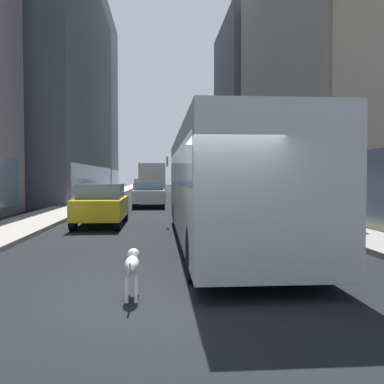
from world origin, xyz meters
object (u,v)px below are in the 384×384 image
at_px(transit_bus, 223,181).
at_px(dalmatian_dog, 132,265).
at_px(box_truck, 153,179).
at_px(car_silver_sedan, 149,194).
at_px(car_yellow_taxi, 102,204).
at_px(pedestrian_in_coat, 350,204).
at_px(car_white_van, 141,185).

height_order(transit_bus, dalmatian_dog, transit_bus).
bearing_deg(box_truck, car_silver_sedan, -90.00).
xyz_separation_m(car_silver_sedan, car_yellow_taxi, (-1.60, -10.17, -0.00)).
bearing_deg(pedestrian_in_coat, car_yellow_taxi, 159.98).
bearing_deg(dalmatian_dog, box_truck, 90.35).
bearing_deg(car_yellow_taxi, dalmatian_dog, -79.66).
bearing_deg(pedestrian_in_coat, dalmatian_dog, -134.56).
relative_size(transit_bus, dalmatian_dog, 11.98).
distance_m(transit_bus, pedestrian_in_coat, 4.84).
xyz_separation_m(dalmatian_dog, pedestrian_in_coat, (6.68, 6.79, 0.50)).
height_order(transit_bus, pedestrian_in_coat, transit_bus).
xyz_separation_m(car_silver_sedan, car_white_van, (-1.60, 25.35, -0.00)).
distance_m(car_silver_sedan, car_yellow_taxi, 10.30).
distance_m(box_truck, dalmatian_dog, 33.00).
bearing_deg(pedestrian_in_coat, box_truck, 104.72).
relative_size(car_yellow_taxi, car_white_van, 0.90).
bearing_deg(car_silver_sedan, car_yellow_taxi, -98.94).
xyz_separation_m(car_yellow_taxi, pedestrian_in_coat, (8.48, -3.09, 0.19)).
height_order(car_white_van, box_truck, box_truck).
relative_size(box_truck, dalmatian_dog, 7.79).
bearing_deg(pedestrian_in_coat, car_silver_sedan, 117.43).
distance_m(transit_bus, box_truck, 27.94).
bearing_deg(car_yellow_taxi, pedestrian_in_coat, -20.02).
xyz_separation_m(transit_bus, car_silver_sedan, (-2.40, 14.90, -0.95)).
height_order(car_silver_sedan, pedestrian_in_coat, pedestrian_in_coat).
bearing_deg(box_truck, transit_bus, -85.07).
bearing_deg(dalmatian_dog, car_yellow_taxi, 100.34).
distance_m(transit_bus, car_silver_sedan, 15.13).
xyz_separation_m(transit_bus, car_white_van, (-4.00, 40.26, -0.96)).
distance_m(car_yellow_taxi, car_white_van, 35.52).
height_order(car_yellow_taxi, pedestrian_in_coat, pedestrian_in_coat).
bearing_deg(transit_bus, dalmatian_dog, -113.13).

